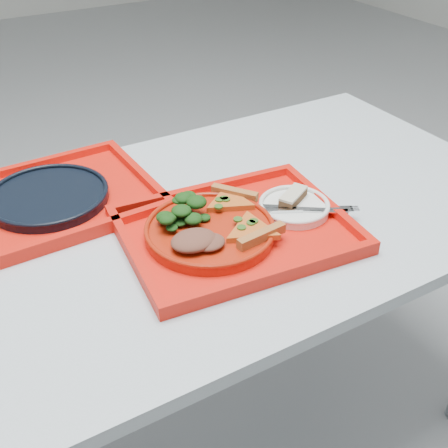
{
  "coord_description": "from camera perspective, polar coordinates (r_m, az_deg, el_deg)",
  "views": [
    {
      "loc": [
        -0.41,
        -0.89,
        1.42
      ],
      "look_at": [
        0.06,
        -0.09,
        0.78
      ],
      "focal_mm": 45.0,
      "sensor_mm": 36.0,
      "label": 1
    }
  ],
  "objects": [
    {
      "name": "table",
      "position": [
        1.23,
        -4.58,
        -2.89
      ],
      "size": [
        1.6,
        0.8,
        0.75
      ],
      "color": "#A8B4BD",
      "rests_on": "ground"
    },
    {
      "name": "salad_heap",
      "position": [
        1.13,
        -4.49,
        1.49
      ],
      "size": [
        0.1,
        0.09,
        0.05
      ],
      "primitive_type": "ellipsoid",
      "color": "black",
      "rests_on": "dinner_plate"
    },
    {
      "name": "tray_far",
      "position": [
        1.3,
        -17.27,
        2.07
      ],
      "size": [
        0.46,
        0.36,
        0.01
      ],
      "primitive_type": "cube",
      "rotation": [
        0.0,
        0.0,
        0.03
      ],
      "color": "red",
      "rests_on": "table"
    },
    {
      "name": "dessert_bar",
      "position": [
        1.21,
        7.04,
        2.78
      ],
      "size": [
        0.08,
        0.07,
        0.02
      ],
      "rotation": [
        0.0,
        0.0,
        0.5
      ],
      "color": "#493018",
      "rests_on": "side_plate"
    },
    {
      "name": "side_plate",
      "position": [
        1.21,
        7.12,
        1.62
      ],
      "size": [
        0.15,
        0.15,
        0.01
      ],
      "primitive_type": "cylinder",
      "color": "white",
      "rests_on": "tray_main"
    },
    {
      "name": "navy_plate",
      "position": [
        1.29,
        -17.38,
        2.6
      ],
      "size": [
        0.26,
        0.26,
        0.02
      ],
      "primitive_type": "cylinder",
      "color": "black",
      "rests_on": "tray_far"
    },
    {
      "name": "knife",
      "position": [
        1.19,
        8.09,
        1.54
      ],
      "size": [
        0.16,
        0.12,
        0.01
      ],
      "primitive_type": "cube",
      "rotation": [
        0.0,
        0.0,
        -0.6
      ],
      "color": "silver",
      "rests_on": "side_plate"
    },
    {
      "name": "meat_portion",
      "position": [
        1.06,
        -3.12,
        -1.67
      ],
      "size": [
        0.09,
        0.07,
        0.03
      ],
      "primitive_type": "ellipsoid",
      "color": "brown",
      "rests_on": "dinner_plate"
    },
    {
      "name": "tray_main",
      "position": [
        1.15,
        1.22,
        -0.88
      ],
      "size": [
        0.48,
        0.39,
        0.01
      ],
      "primitive_type": "cube",
      "rotation": [
        0.0,
        0.0,
        -0.1
      ],
      "color": "red",
      "rests_on": "table"
    },
    {
      "name": "dinner_plate",
      "position": [
        1.12,
        -1.44,
        -0.82
      ],
      "size": [
        0.26,
        0.26,
        0.02
      ],
      "primitive_type": "cylinder",
      "color": "#A71F0B",
      "rests_on": "tray_main"
    },
    {
      "name": "pizza_slice_a",
      "position": [
        1.1,
        2.81,
        -0.45
      ],
      "size": [
        0.12,
        0.13,
        0.02
      ],
      "primitive_type": null,
      "rotation": [
        0.0,
        0.0,
        1.68
      ],
      "color": "orange",
      "rests_on": "dinner_plate"
    },
    {
      "name": "fork",
      "position": [
        1.19,
        8.66,
        1.47
      ],
      "size": [
        0.18,
        0.1,
        0.01
      ],
      "primitive_type": "cube",
      "rotation": [
        0.0,
        0.0,
        -0.47
      ],
      "color": "silver",
      "rests_on": "side_plate"
    },
    {
      "name": "ground",
      "position": [
        1.72,
        -3.49,
        -21.1
      ],
      "size": [
        10.0,
        10.0,
        0.0
      ],
      "primitive_type": "plane",
      "color": "#93969C",
      "rests_on": "ground"
    },
    {
      "name": "pizza_slice_b",
      "position": [
        1.19,
        0.53,
        2.47
      ],
      "size": [
        0.16,
        0.15,
        0.02
      ],
      "primitive_type": null,
      "rotation": [
        0.0,
        0.0,
        3.78
      ],
      "color": "orange",
      "rests_on": "dinner_plate"
    }
  ]
}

